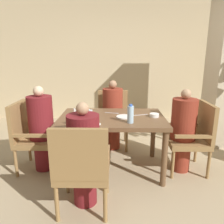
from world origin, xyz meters
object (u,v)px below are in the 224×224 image
(chair_far_side, at_px, (113,117))
(glass_tall_near, at_px, (90,114))
(chair_near_corner, at_px, (82,166))
(bowl_small, at_px, (154,115))
(chair_left_side, at_px, (31,134))
(diner_in_right_chair, at_px, (183,130))
(diner_in_left_chair, at_px, (42,128))
(diner_in_far_chair, at_px, (113,114))
(teacup_with_saucer, at_px, (95,122))
(diner_in_near_chair, at_px, (84,154))
(glass_tall_mid, at_px, (73,120))
(water_bottle, at_px, (130,114))
(plate_main_right, at_px, (83,110))
(chair_right_side, at_px, (194,135))
(plate_main_left, at_px, (124,117))

(chair_far_side, xyz_separation_m, glass_tall_near, (-0.27, -0.93, 0.30))
(chair_near_corner, height_order, bowl_small, chair_near_corner)
(chair_left_side, height_order, diner_in_right_chair, diner_in_right_chair)
(diner_in_left_chair, distance_m, diner_in_right_chair, 1.85)
(diner_in_far_chair, relative_size, glass_tall_near, 10.29)
(diner_in_far_chair, xyz_separation_m, glass_tall_near, (-0.27, -0.79, 0.22))
(diner_in_left_chair, distance_m, teacup_with_saucer, 0.83)
(diner_in_right_chair, distance_m, glass_tall_near, 1.22)
(diner_in_near_chair, xyz_separation_m, glass_tall_mid, (-0.17, 0.35, 0.24))
(water_bottle, bearing_deg, diner_in_right_chair, 20.01)
(diner_in_far_chair, distance_m, plate_main_right, 0.60)
(diner_in_right_chair, height_order, glass_tall_mid, diner_in_right_chair)
(chair_right_side, xyz_separation_m, plate_main_left, (-0.91, -0.02, 0.25))
(chair_left_side, bearing_deg, glass_tall_mid, -29.24)
(diner_in_right_chair, distance_m, chair_near_corner, 1.46)
(chair_far_side, relative_size, diner_in_right_chair, 0.84)
(water_bottle, bearing_deg, glass_tall_mid, -171.80)
(water_bottle, relative_size, glass_tall_mid, 2.03)
(diner_in_far_chair, xyz_separation_m, chair_near_corner, (-0.27, -1.54, -0.08))
(diner_in_left_chair, xyz_separation_m, glass_tall_mid, (0.49, -0.35, 0.21))
(chair_right_side, height_order, glass_tall_near, chair_right_side)
(plate_main_right, bearing_deg, glass_tall_near, -69.08)
(chair_near_corner, xyz_separation_m, plate_main_right, (-0.15, 1.14, 0.25))
(chair_far_side, relative_size, plate_main_right, 4.44)
(plate_main_right, bearing_deg, diner_in_left_chair, -149.31)
(chair_left_side, xyz_separation_m, diner_in_left_chair, (0.14, 0.00, 0.08))
(plate_main_left, distance_m, glass_tall_mid, 0.69)
(plate_main_left, relative_size, water_bottle, 0.93)
(diner_in_right_chair, bearing_deg, chair_far_side, 137.67)
(chair_far_side, height_order, diner_in_right_chair, diner_in_right_chair)
(glass_tall_near, bearing_deg, diner_in_near_chair, -89.88)
(bowl_small, relative_size, water_bottle, 0.53)
(diner_in_left_chair, height_order, chair_far_side, diner_in_left_chair)
(chair_far_side, distance_m, diner_in_near_chair, 1.57)
(chair_left_side, xyz_separation_m, water_bottle, (1.29, -0.26, 0.35))
(teacup_with_saucer, height_order, bowl_small, teacup_with_saucer)
(chair_left_side, xyz_separation_m, teacup_with_saucer, (0.88, -0.33, 0.27))
(chair_near_corner, bearing_deg, bowl_small, 45.96)
(chair_left_side, relative_size, chair_right_side, 1.00)
(plate_main_left, bearing_deg, glass_tall_near, -171.02)
(chair_left_side, relative_size, plate_main_left, 4.44)
(chair_left_side, bearing_deg, teacup_with_saucer, -20.40)
(teacup_with_saucer, xyz_separation_m, bowl_small, (0.73, 0.33, -0.01))
(water_bottle, height_order, glass_tall_near, water_bottle)
(chair_right_side, bearing_deg, chair_far_side, 141.73)
(chair_near_corner, height_order, glass_tall_mid, chair_near_corner)
(chair_right_side, distance_m, plate_main_right, 1.54)
(chair_left_side, relative_size, glass_tall_near, 8.42)
(diner_in_near_chair, distance_m, plate_main_right, 1.03)
(chair_far_side, xyz_separation_m, chair_near_corner, (-0.27, -1.69, 0.00))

